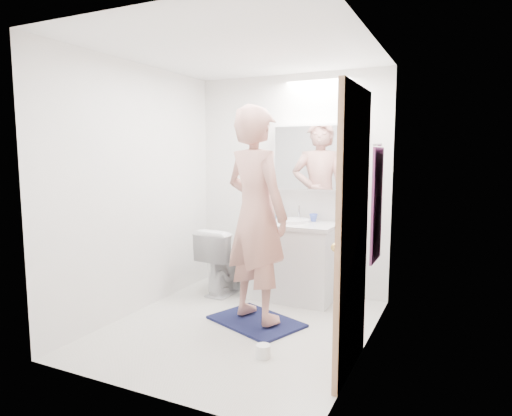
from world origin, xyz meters
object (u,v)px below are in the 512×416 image
Objects in this scene: soap_bottle_a at (269,209)px; soap_bottle_b at (280,212)px; person at (256,215)px; toothbrush_cup at (313,218)px; toilet at (227,260)px; toilet_paper_roll at (263,351)px; medicine_cabinet at (314,158)px; vanity_cabinet at (291,262)px.

soap_bottle_a reaches higher than soap_bottle_b.
person is 21.42× the size of toothbrush_cup.
toilet is 8.22× the size of toothbrush_cup.
soap_bottle_a reaches higher than toilet_paper_roll.
toilet_paper_roll is (0.14, -1.63, -1.45)m from medicine_cabinet.
soap_bottle_b reaches higher than toothbrush_cup.
soap_bottle_a is at bearing -178.89° from toothbrush_cup.
vanity_cabinet is 1.02m from person.
toilet is at bearing -171.03° from vanity_cabinet.
vanity_cabinet reaches higher than toilet_paper_roll.
toilet is at bearing -146.46° from soap_bottle_a.
toilet is at bearing -23.24° from person.
vanity_cabinet is at bearing -70.62° from person.
soap_bottle_b is 0.40m from toothbrush_cup.
toilet is 0.74m from soap_bottle_a.
vanity_cabinet is at bearing -139.34° from toothbrush_cup.
toothbrush_cup is (0.92, 0.28, 0.49)m from toilet.
person is at bearing 138.65° from toilet.
vanity_cabinet is 0.53m from toothbrush_cup.
toilet is 1.17m from person.
soap_bottle_b is 1.83× the size of toothbrush_cup.
person reaches higher than soap_bottle_b.
soap_bottle_b is at bearing -146.78° from toilet.
toilet is (-0.73, -0.11, -0.02)m from vanity_cabinet.
soap_bottle_b reaches higher than toilet.
soap_bottle_a is at bearing -173.14° from medicine_cabinet.
toothbrush_cup is (0.19, 0.16, 0.47)m from vanity_cabinet.
vanity_cabinet is at bearing -167.34° from toilet.
vanity_cabinet is 0.65m from soap_bottle_a.
soap_bottle_a is at bearing -51.14° from person.
toilet is 4.48× the size of soap_bottle_b.
soap_bottle_a is (0.40, 0.27, 0.56)m from toilet.
vanity_cabinet is 4.26× the size of soap_bottle_a.
toilet is at bearing -163.27° from toothbrush_cup.
medicine_cabinet is at bearing 51.01° from vanity_cabinet.
toilet is 6.67× the size of toilet_paper_roll.
person is 17.39× the size of toilet_paper_roll.
soap_bottle_b reaches higher than toilet_paper_roll.
toilet_paper_roll is at bearing -71.89° from soap_bottle_b.
medicine_cabinet is 1.15m from person.
person is 1.01m from soap_bottle_a.
person is 1.01m from soap_bottle_b.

